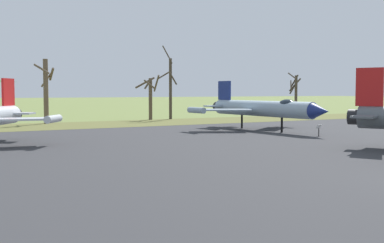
% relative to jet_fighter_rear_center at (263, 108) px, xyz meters
% --- Properties ---
extents(asphalt_apron, '(85.87, 47.23, 0.05)m').
position_rel_jet_fighter_rear_center_xyz_m(asphalt_apron, '(-10.11, -12.85, -2.34)').
color(asphalt_apron, '#333335').
rests_on(asphalt_apron, ground).
extents(grass_verge_strip, '(145.87, 12.00, 0.06)m').
position_rel_jet_fighter_rear_center_xyz_m(grass_verge_strip, '(-10.11, 16.77, -2.34)').
color(grass_verge_strip, brown).
rests_on(grass_verge_strip, ground).
extents(jet_fighter_rear_center, '(13.48, 16.75, 5.29)m').
position_rel_jet_fighter_rear_center_xyz_m(jet_fighter_rear_center, '(0.00, 0.00, 0.00)').
color(jet_fighter_rear_center, '#8EA3B2').
rests_on(jet_fighter_rear_center, ground).
extents(info_placard_rear_center, '(0.66, 0.31, 1.09)m').
position_rel_jet_fighter_rear_center_xyz_m(info_placard_rear_center, '(0.67, -7.46, -1.67)').
color(info_placard_rear_center, black).
rests_on(info_placard_rear_center, ground).
extents(bare_tree_far_left, '(2.64, 2.66, 8.15)m').
position_rel_jet_fighter_rear_center_xyz_m(bare_tree_far_left, '(-17.47, 21.44, 1.99)').
color(bare_tree_far_left, brown).
rests_on(bare_tree_far_left, ground).
extents(bare_tree_left_of_center, '(3.18, 3.08, 6.44)m').
position_rel_jet_fighter_rear_center_xyz_m(bare_tree_left_of_center, '(-2.75, 22.67, 1.29)').
color(bare_tree_left_of_center, brown).
rests_on(bare_tree_left_of_center, ground).
extents(bare_tree_center, '(2.51, 2.81, 10.70)m').
position_rel_jet_fighter_rear_center_xyz_m(bare_tree_center, '(0.37, 22.54, 2.52)').
color(bare_tree_center, '#42382D').
rests_on(bare_tree_center, ground).
extents(bare_tree_right_of_center, '(2.68, 2.38, 7.23)m').
position_rel_jet_fighter_rear_center_xyz_m(bare_tree_right_of_center, '(22.92, 21.31, 1.63)').
color(bare_tree_right_of_center, '#42382D').
rests_on(bare_tree_right_of_center, ground).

